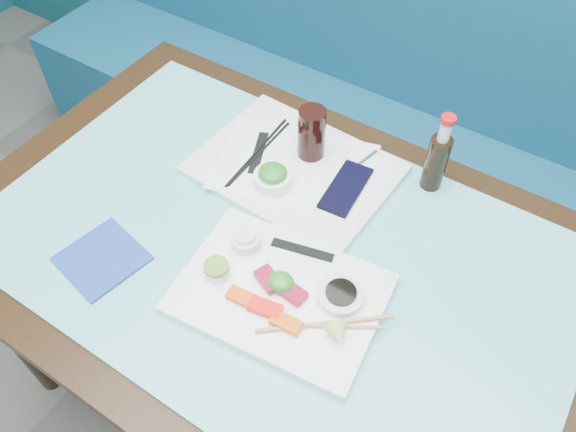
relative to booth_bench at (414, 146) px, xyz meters
The scene contains 34 objects.
booth_bench is the anchor object (origin of this frame).
dining_table 0.89m from the booth_bench, 90.00° to the right, with size 1.40×0.90×0.75m.
glass_top 0.92m from the booth_bench, 90.00° to the right, with size 1.22×0.76×0.01m, color #60BAC1.
sashimi_plate 1.02m from the booth_bench, 85.55° to the right, with size 0.39×0.28×0.02m, color white.
salmon_left 1.07m from the booth_bench, 88.69° to the right, with size 0.06×0.03×0.01m, color #EF4709.
salmon_mid 1.07m from the booth_bench, 85.78° to the right, with size 0.06×0.03×0.02m, color #FE150A.
salmon_right 1.08m from the booth_bench, 82.93° to the right, with size 0.06×0.03×0.01m, color #E65409.
tuna_left 1.02m from the booth_bench, 87.37° to the right, with size 0.06×0.03×0.02m, color maroon.
tuna_right 1.02m from the booth_bench, 84.00° to the right, with size 0.05×0.03×0.02m, color maroon.
seaweed_garnish 1.02m from the booth_bench, 85.81° to the right, with size 0.05×0.05×0.03m, color #27801D.
ramekin_wasabi 1.05m from the booth_bench, 93.09° to the right, with size 0.05×0.05×0.02m, color white.
wasabi_fill 1.06m from the booth_bench, 93.09° to the right, with size 0.05×0.05×0.01m, color olive.
ramekin_ginger 0.97m from the booth_bench, 93.08° to the right, with size 0.06×0.06×0.03m, color silver.
ginger_fill 0.98m from the booth_bench, 93.08° to the right, with size 0.04×0.04×0.01m, color #FFE6D1.
soy_dish 0.99m from the booth_bench, 78.64° to the right, with size 0.09×0.09×0.02m, color silver.
soy_fill 1.00m from the booth_bench, 78.64° to the right, with size 0.06×0.06×0.01m, color black.
lemon_wedge 1.08m from the booth_bench, 77.28° to the right, with size 0.04×0.04×0.03m, color #E3E66D.
chopstick_sleeve 0.92m from the booth_bench, 86.02° to the right, with size 0.13×0.02×0.00m, color black.
wooden_chopstick_a 1.05m from the booth_bench, 79.10° to the right, with size 0.01×0.01×0.26m, color tan.
wooden_chopstick_b 1.05m from the booth_bench, 78.52° to the right, with size 0.01×0.01×0.20m, color tan.
serving_tray 0.75m from the booth_bench, 97.65° to the right, with size 0.44×0.33×0.02m, color white.
paper_placemat 0.75m from the booth_bench, 97.65° to the right, with size 0.36×0.25×0.00m, color white.
seaweed_bowl 0.83m from the booth_bench, 97.65° to the right, with size 0.09×0.09×0.03m, color white.
seaweed_salad 0.84m from the booth_bench, 97.65° to the right, with size 0.07×0.07×0.03m, color #217C1C.
cola_glass 0.75m from the booth_bench, 97.40° to the right, with size 0.06×0.06×0.13m, color black.
navy_pouch 0.75m from the booth_bench, 85.50° to the right, with size 0.07×0.16×0.01m, color black.
fork 0.67m from the booth_bench, 85.26° to the right, with size 0.01×0.01×0.08m, color silver.
black_chopstick_a 0.78m from the booth_bench, 105.96° to the right, with size 0.01×0.01×0.26m, color black.
black_chopstick_b 0.78m from the booth_bench, 105.30° to the right, with size 0.01×0.01×0.25m, color black.
tray_sleeve 0.78m from the booth_bench, 105.63° to the right, with size 0.02×0.14×0.00m, color black.
cola_bottle_body 0.70m from the booth_bench, 68.51° to the right, with size 0.05×0.05×0.14m, color black.
cola_bottle_neck 0.77m from the booth_bench, 68.51° to the right, with size 0.03×0.03×0.05m, color silver.
cola_bottle_cap 0.79m from the booth_bench, 68.51° to the right, with size 0.03×0.03×0.01m, color red.
blue_napkin 1.16m from the booth_bench, 104.95° to the right, with size 0.15×0.15×0.01m, color navy.
Camera 1 is at (0.40, 0.89, 1.71)m, focal length 35.00 mm.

